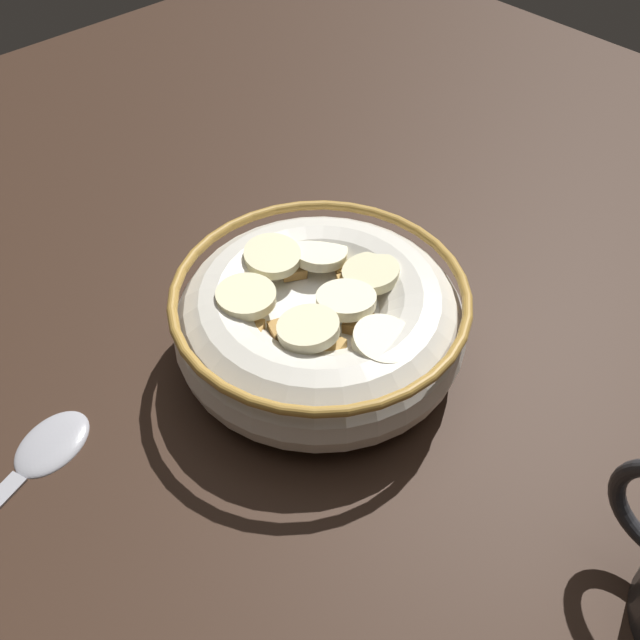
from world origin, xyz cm
name	(u,v)px	position (x,y,z in cm)	size (l,w,h in cm)	color
ground_plane	(320,365)	(0.00, 0.00, -1.00)	(100.98, 100.98, 2.00)	#332116
cereal_bowl	(320,320)	(0.01, 0.00, 2.96)	(17.02, 17.02, 5.96)	silver
spoon	(27,464)	(4.65, 16.85, 0.35)	(6.77, 15.04, 0.80)	#A5A5AD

